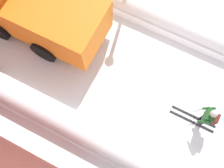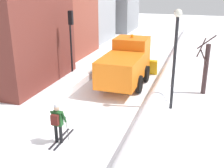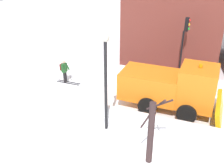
% 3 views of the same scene
% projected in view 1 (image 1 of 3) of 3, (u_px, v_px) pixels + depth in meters
% --- Properties ---
extents(plow_truck, '(3.20, 5.98, 3.12)m').
position_uv_depth(plow_truck, '(28.00, 5.00, 9.89)').
color(plow_truck, orange).
rests_on(plow_truck, ground).
extents(skier, '(0.62, 1.80, 1.81)m').
position_uv_depth(skier, '(208.00, 117.00, 9.05)').
color(skier, black).
rests_on(skier, ground).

